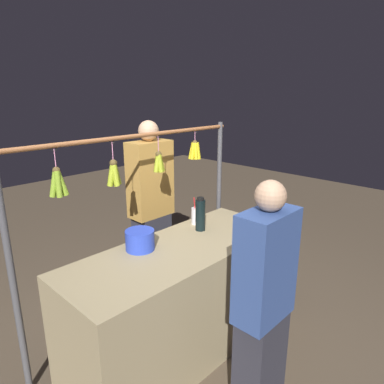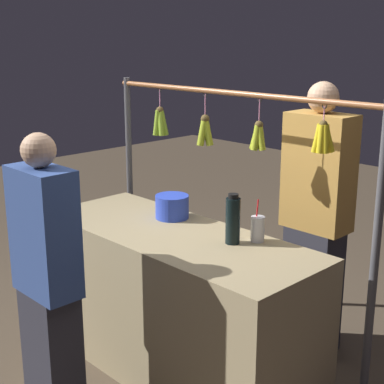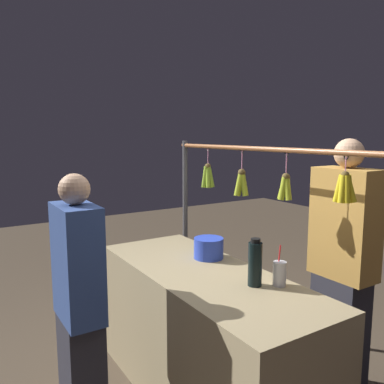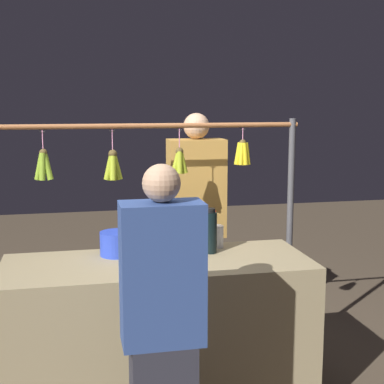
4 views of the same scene
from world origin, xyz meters
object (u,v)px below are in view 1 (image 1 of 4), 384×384
object	(u,v)px
blue_bucket	(140,240)
water_bottle	(200,215)
vendor_person	(151,212)
customer_person	(263,312)
drink_cup	(196,216)

from	to	relation	value
blue_bucket	water_bottle	bearing A→B (deg)	173.12
blue_bucket	vendor_person	size ratio (longest dim) A/B	0.12
blue_bucket	customer_person	xyz separation A→B (m)	(-0.12, 0.95, -0.19)
blue_bucket	customer_person	world-z (taller)	customer_person
customer_person	blue_bucket	bearing A→B (deg)	-82.53
drink_cup	vendor_person	distance (m)	0.58
water_bottle	customer_person	bearing A→B (deg)	63.71
vendor_person	blue_bucket	bearing A→B (deg)	45.16
vendor_person	customer_person	distance (m)	1.65
water_bottle	drink_cup	xyz separation A→B (m)	(-0.07, -0.12, -0.06)
water_bottle	blue_bucket	world-z (taller)	water_bottle
water_bottle	customer_person	distance (m)	1.01
blue_bucket	vendor_person	world-z (taller)	vendor_person
water_bottle	customer_person	xyz separation A→B (m)	(0.43, 0.88, -0.25)
drink_cup	vendor_person	world-z (taller)	vendor_person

